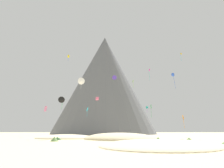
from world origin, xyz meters
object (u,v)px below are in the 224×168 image
object	(u,v)px
kite_blue_mid	(173,75)
kite_lime_high	(133,82)
bush_scatter_east	(54,139)
kite_orange_low	(183,119)
rock_massif	(106,89)
bush_far_left	(58,138)
kite_magenta_high	(149,72)
kite_white_mid	(81,81)
kite_gold_high	(181,55)
kite_black_low	(61,100)
bush_far_right	(158,140)
kite_pink_low	(46,109)
kite_yellow_high	(68,56)
bush_mid_center	(189,139)
kite_cyan_low	(87,110)
kite_rainbow_mid	(97,99)
kite_green_low	(151,108)
kite_indigo_mid	(114,78)
kite_teal_low	(147,107)

from	to	relation	value
kite_blue_mid	kite_lime_high	xyz separation A→B (m)	(-11.67, 28.40, 4.46)
bush_scatter_east	kite_orange_low	size ratio (longest dim) A/B	0.38
kite_orange_low	rock_massif	bearing A→B (deg)	-106.40
bush_far_left	kite_magenta_high	xyz separation A→B (m)	(30.38, 29.62, 27.14)
kite_lime_high	kite_white_mid	bearing A→B (deg)	-11.94
kite_lime_high	kite_gold_high	bearing A→B (deg)	58.15
bush_far_left	kite_black_low	size ratio (longest dim) A/B	0.53
bush_scatter_east	bush_far_right	bearing A→B (deg)	-11.81
kite_orange_low	kite_pink_low	bearing A→B (deg)	-25.67
bush_scatter_east	bush_far_left	size ratio (longest dim) A/B	0.86
bush_scatter_east	kite_yellow_high	bearing A→B (deg)	102.15
bush_mid_center	kite_lime_high	distance (m)	52.05
kite_yellow_high	kite_white_mid	bearing A→B (deg)	-29.02
rock_massif	kite_cyan_low	xyz separation A→B (m)	(-6.31, -45.27, -18.99)
kite_blue_mid	kite_gold_high	world-z (taller)	kite_gold_high
kite_yellow_high	kite_rainbow_mid	distance (m)	31.19
bush_scatter_east	kite_lime_high	bearing A→B (deg)	66.19
kite_green_low	kite_rainbow_mid	size ratio (longest dim) A/B	3.44
bush_far_left	kite_yellow_high	bearing A→B (deg)	102.27
kite_white_mid	kite_lime_high	world-z (taller)	kite_lime_high
kite_white_mid	kite_rainbow_mid	bearing A→B (deg)	79.48
kite_green_low	kite_yellow_high	world-z (taller)	kite_yellow_high
rock_massif	kite_white_mid	size ratio (longest dim) A/B	19.10
kite_indigo_mid	kite_rainbow_mid	xyz separation A→B (m)	(-7.25, -2.07, -9.68)
bush_far_right	kite_black_low	size ratio (longest dim) A/B	0.53
rock_massif	kite_orange_low	xyz separation A→B (m)	(30.28, -56.36, -23.31)
kite_blue_mid	kite_gold_high	distance (m)	13.03
kite_gold_high	kite_cyan_low	size ratio (longest dim) A/B	0.88
kite_magenta_high	kite_rainbow_mid	bearing A→B (deg)	169.10
kite_rainbow_mid	kite_orange_low	size ratio (longest dim) A/B	0.32
kite_gold_high	kite_rainbow_mid	size ratio (longest dim) A/B	2.38
rock_massif	kite_yellow_high	xyz separation A→B (m)	(-18.10, -36.33, 9.27)
kite_lime_high	kite_green_low	bearing A→B (deg)	34.38
bush_mid_center	kite_gold_high	world-z (taller)	kite_gold_high
bush_far_right	bush_far_left	world-z (taller)	bush_far_right
bush_mid_center	kite_black_low	world-z (taller)	kite_black_low
bush_mid_center	kite_blue_mid	size ratio (longest dim) A/B	0.23
kite_pink_low	bush_far_right	bearing A→B (deg)	43.33
kite_pink_low	kite_white_mid	distance (m)	15.11
kite_indigo_mid	kite_rainbow_mid	size ratio (longest dim) A/B	1.35
kite_rainbow_mid	kite_pink_low	bearing A→B (deg)	48.06
rock_massif	kite_yellow_high	size ratio (longest dim) A/B	22.05
kite_yellow_high	kite_indigo_mid	bearing A→B (deg)	14.92
kite_green_low	kite_black_low	world-z (taller)	kite_green_low
kite_blue_mid	kite_gold_high	xyz separation A→B (m)	(5.76, 5.87, 10.10)
kite_magenta_high	kite_lime_high	size ratio (longest dim) A/B	1.28
rock_massif	kite_teal_low	size ratio (longest dim) A/B	23.45
bush_far_right	kite_cyan_low	xyz separation A→B (m)	(-19.85, 42.81, 10.21)
bush_scatter_east	kite_gold_high	distance (m)	59.18
bush_mid_center	kite_green_low	bearing A→B (deg)	100.14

